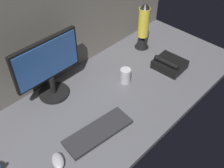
{
  "coord_description": "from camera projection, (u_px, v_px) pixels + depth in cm",
  "views": [
    {
      "loc": [
        -81.68,
        -79.7,
        112.93
      ],
      "look_at": [
        -9.56,
        0.0,
        14.0
      ],
      "focal_mm": 42.99,
      "sensor_mm": 36.0,
      "label": 1
    }
  ],
  "objects": [
    {
      "name": "keyboard",
      "position": [
        98.0,
        132.0,
        1.38
      ],
      "size": [
        38.24,
        17.13,
        2.0
      ],
      "primitive_type": "cube",
      "rotation": [
        0.0,
        0.0,
        -0.11
      ],
      "color": "#262628",
      "rests_on": "ground_plane"
    },
    {
      "name": "monitor",
      "position": [
        48.0,
        67.0,
        1.47
      ],
      "size": [
        40.84,
        18.0,
        37.24
      ],
      "color": "black",
      "rests_on": "ground_plane"
    },
    {
      "name": "cubicle_wall_back",
      "position": [
        66.0,
        26.0,
        1.59
      ],
      "size": [
        180.0,
        5.0,
        61.54
      ],
      "color": "slate",
      "rests_on": "ground_plane"
    },
    {
      "name": "lava_lamp",
      "position": [
        143.0,
        30.0,
        1.87
      ],
      "size": [
        10.48,
        10.48,
        34.3
      ],
      "color": "black",
      "rests_on": "ground_plane"
    },
    {
      "name": "ground_plane",
      "position": [
        111.0,
        95.0,
        1.61
      ],
      "size": [
        180.0,
        80.0,
        3.0
      ],
      "primitive_type": "cube",
      "color": "#515156"
    },
    {
      "name": "mouse",
      "position": [
        58.0,
        161.0,
        1.25
      ],
      "size": [
        9.02,
        11.05,
        3.4
      ],
      "primitive_type": "ellipsoid",
      "rotation": [
        0.0,
        0.0,
        -0.42
      ],
      "color": "#99999E",
      "rests_on": "ground_plane"
    },
    {
      "name": "desk_phone",
      "position": [
        169.0,
        64.0,
        1.76
      ],
      "size": [
        17.92,
        19.82,
        8.8
      ],
      "color": "black",
      "rests_on": "ground_plane"
    },
    {
      "name": "mug_steel",
      "position": [
        125.0,
        76.0,
        1.65
      ],
      "size": [
        6.51,
        6.51,
        9.75
      ],
      "color": "#B2B2B7",
      "rests_on": "ground_plane"
    }
  ]
}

